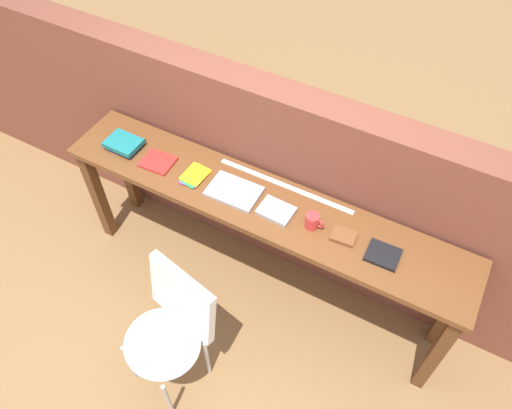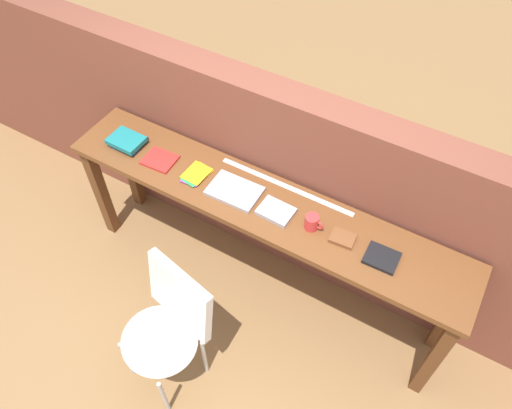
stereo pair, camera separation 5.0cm
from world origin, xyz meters
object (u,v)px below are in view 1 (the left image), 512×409
object	(u,v)px
mug	(313,221)
leather_journal_brown	(344,236)
book_repair_rightmost	(383,255)
magazine_cycling	(158,162)
chair_white_moulded	(170,328)
book_open_centre	(234,191)
book_stack_leftmost	(125,144)
pamphlet_pile_colourful	(194,176)

from	to	relation	value
mug	leather_journal_brown	size ratio (longest dim) A/B	0.85
book_repair_rightmost	magazine_cycling	bearing A→B (deg)	178.58
mug	leather_journal_brown	distance (m)	0.18
mug	book_repair_rightmost	distance (m)	0.41
mug	leather_journal_brown	world-z (taller)	mug
mug	book_repair_rightmost	world-z (taller)	mug
chair_white_moulded	mug	size ratio (longest dim) A/B	8.10
mug	book_open_centre	bearing A→B (deg)	179.45
book_open_centre	chair_white_moulded	bearing A→B (deg)	-89.89
book_stack_leftmost	leather_journal_brown	bearing A→B (deg)	0.25
magazine_cycling	book_open_centre	size ratio (longest dim) A/B	0.64
chair_white_moulded	book_stack_leftmost	size ratio (longest dim) A/B	4.19
magazine_cycling	mug	xyz separation A→B (m)	(1.02, 0.01, 0.04)
book_stack_leftmost	leather_journal_brown	distance (m)	1.46
book_stack_leftmost	mug	xyz separation A→B (m)	(1.28, -0.00, 0.02)
book_repair_rightmost	mug	bearing A→B (deg)	178.01
book_repair_rightmost	book_stack_leftmost	bearing A→B (deg)	178.04
magazine_cycling	pamphlet_pile_colourful	bearing A→B (deg)	-0.84
book_open_centre	leather_journal_brown	size ratio (longest dim) A/B	2.30
book_repair_rightmost	book_open_centre	bearing A→B (deg)	177.83
magazine_cycling	book_repair_rightmost	size ratio (longest dim) A/B	1.12
book_stack_leftmost	mug	size ratio (longest dim) A/B	1.93
chair_white_moulded	pamphlet_pile_colourful	distance (m)	0.88
pamphlet_pile_colourful	book_open_centre	xyz separation A→B (m)	(0.27, 0.00, 0.00)
chair_white_moulded	leather_journal_brown	bearing A→B (deg)	49.23
chair_white_moulded	book_stack_leftmost	bearing A→B (deg)	136.76
book_stack_leftmost	mug	distance (m)	1.28
chair_white_moulded	book_open_centre	xyz separation A→B (m)	(-0.02, 0.75, 0.36)
magazine_cycling	book_open_centre	distance (m)	0.53
chair_white_moulded	pamphlet_pile_colourful	xyz separation A→B (m)	(-0.29, 0.75, 0.36)
book_stack_leftmost	chair_white_moulded	bearing A→B (deg)	-43.24
magazine_cycling	pamphlet_pile_colourful	distance (m)	0.26
book_stack_leftmost	mug	bearing A→B (deg)	-0.18
magazine_cycling	chair_white_moulded	bearing A→B (deg)	-57.01
book_open_centre	book_stack_leftmost	bearing A→B (deg)	178.76
chair_white_moulded	mug	xyz separation A→B (m)	(0.48, 0.75, 0.40)
leather_journal_brown	magazine_cycling	bearing A→B (deg)	176.30
leather_journal_brown	book_repair_rightmost	xyz separation A→B (m)	(0.23, -0.01, -0.00)
chair_white_moulded	mug	bearing A→B (deg)	57.59
magazine_cycling	leather_journal_brown	xyz separation A→B (m)	(1.20, 0.02, 0.00)
chair_white_moulded	leather_journal_brown	size ratio (longest dim) A/B	6.86
chair_white_moulded	mug	world-z (taller)	mug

